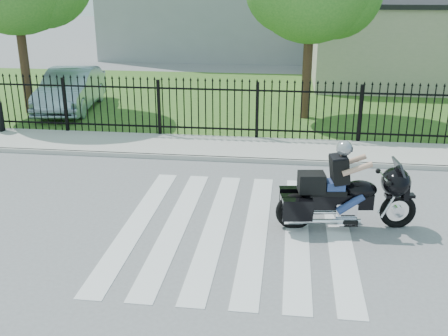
# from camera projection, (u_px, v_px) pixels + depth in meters

# --- Properties ---
(ground) EXTENTS (120.00, 120.00, 0.00)m
(ground) POSITION_uv_depth(u_px,v_px,m) (236.00, 228.00, 10.35)
(ground) COLOR slate
(ground) RESTS_ON ground
(crosswalk) EXTENTS (5.00, 5.50, 0.01)m
(crosswalk) POSITION_uv_depth(u_px,v_px,m) (236.00, 228.00, 10.35)
(crosswalk) COLOR silver
(crosswalk) RESTS_ON ground
(sidewalk) EXTENTS (40.00, 2.00, 0.12)m
(sidewalk) POSITION_uv_depth(u_px,v_px,m) (254.00, 149.00, 14.99)
(sidewalk) COLOR #ADAAA3
(sidewalk) RESTS_ON ground
(curb) EXTENTS (40.00, 0.12, 0.12)m
(curb) POSITION_uv_depth(u_px,v_px,m) (251.00, 160.00, 14.06)
(curb) COLOR #ADAAA3
(curb) RESTS_ON ground
(grass_strip) EXTENTS (40.00, 12.00, 0.02)m
(grass_strip) POSITION_uv_depth(u_px,v_px,m) (266.00, 99.00, 21.54)
(grass_strip) COLOR #2D5F20
(grass_strip) RESTS_ON ground
(iron_fence) EXTENTS (26.00, 0.04, 1.80)m
(iron_fence) POSITION_uv_depth(u_px,v_px,m) (257.00, 112.00, 15.64)
(iron_fence) COLOR black
(iron_fence) RESTS_ON ground
(building_low) EXTENTS (10.00, 6.00, 3.50)m
(building_low) POSITION_uv_depth(u_px,v_px,m) (426.00, 46.00, 23.85)
(building_low) COLOR #C0B2A0
(building_low) RESTS_ON ground
(building_low_roof) EXTENTS (10.20, 6.20, 0.20)m
(building_low_roof) POSITION_uv_depth(u_px,v_px,m) (431.00, 4.00, 23.22)
(building_low_roof) COLOR black
(building_low_roof) RESTS_ON building_low
(motorcycle_rider) EXTENTS (2.76, 1.11, 1.83)m
(motorcycle_rider) POSITION_uv_depth(u_px,v_px,m) (344.00, 192.00, 10.15)
(motorcycle_rider) COLOR black
(motorcycle_rider) RESTS_ON ground
(parked_car) EXTENTS (2.17, 4.80, 1.53)m
(parked_car) POSITION_uv_depth(u_px,v_px,m) (71.00, 90.00, 19.42)
(parked_car) COLOR #96AFBC
(parked_car) RESTS_ON grass_strip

